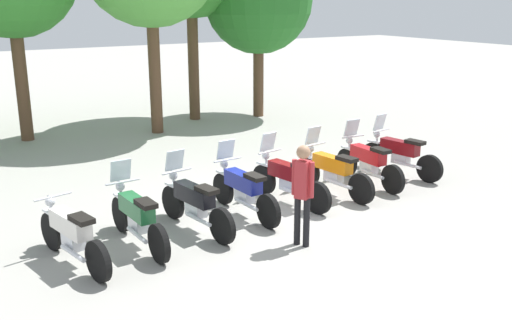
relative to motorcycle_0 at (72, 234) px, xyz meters
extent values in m
plane|color=#9E9B93|center=(3.90, 0.43, -0.50)|extent=(80.00, 80.00, 0.00)
cylinder|color=black|center=(-0.15, 0.73, -0.18)|extent=(0.23, 0.65, 0.64)
cylinder|color=black|center=(0.17, -0.78, -0.18)|extent=(0.23, 0.65, 0.64)
cube|color=silver|center=(-0.15, 0.73, 0.16)|extent=(0.19, 0.38, 0.04)
cube|color=silver|center=(0.00, 0.02, 0.17)|extent=(0.45, 0.98, 0.30)
cube|color=silver|center=(0.01, -0.03, -0.10)|extent=(0.30, 0.44, 0.24)
cube|color=black|center=(0.08, -0.37, 0.36)|extent=(0.33, 0.48, 0.08)
cylinder|color=silver|center=(-0.14, 0.64, 0.13)|extent=(0.10, 0.23, 0.64)
cylinder|color=silver|center=(-0.12, 0.55, 0.47)|extent=(0.61, 0.17, 0.04)
sphere|color=silver|center=(-0.14, 0.68, 0.35)|extent=(0.19, 0.19, 0.16)
cylinder|color=silver|center=(-0.08, -0.35, -0.16)|extent=(0.22, 0.70, 0.07)
cylinder|color=black|center=(1.07, 0.89, -0.18)|extent=(0.14, 0.64, 0.64)
cylinder|color=black|center=(1.17, -0.65, -0.18)|extent=(0.14, 0.64, 0.64)
cube|color=silver|center=(1.07, 0.89, 0.16)|extent=(0.14, 0.37, 0.04)
cube|color=#1E6033|center=(1.12, 0.17, 0.17)|extent=(0.32, 0.96, 0.30)
cube|color=silver|center=(1.12, 0.12, -0.10)|extent=(0.24, 0.41, 0.24)
cube|color=black|center=(1.14, -0.23, 0.36)|extent=(0.27, 0.45, 0.08)
cylinder|color=silver|center=(1.08, 0.80, 0.13)|extent=(0.06, 0.23, 0.64)
cylinder|color=silver|center=(1.08, 0.71, 0.47)|extent=(0.62, 0.07, 0.04)
sphere|color=silver|center=(1.08, 0.84, 0.35)|extent=(0.17, 0.17, 0.16)
cylinder|color=silver|center=(0.98, -0.19, -0.16)|extent=(0.11, 0.70, 0.07)
cube|color=silver|center=(1.08, 0.77, 0.67)|extent=(0.37, 0.15, 0.39)
cylinder|color=black|center=(2.11, 1.00, -0.18)|extent=(0.20, 0.65, 0.64)
cylinder|color=black|center=(2.35, -0.53, -0.18)|extent=(0.20, 0.65, 0.64)
cube|color=silver|center=(2.11, 1.00, 0.16)|extent=(0.17, 0.37, 0.04)
cube|color=black|center=(2.22, 0.28, 0.17)|extent=(0.40, 0.98, 0.30)
cube|color=silver|center=(2.23, 0.23, -0.10)|extent=(0.28, 0.43, 0.24)
cube|color=black|center=(2.28, -0.11, 0.36)|extent=(0.30, 0.47, 0.08)
cylinder|color=silver|center=(2.13, 0.91, 0.13)|extent=(0.08, 0.23, 0.64)
cylinder|color=silver|center=(2.14, 0.82, 0.47)|extent=(0.62, 0.13, 0.04)
sphere|color=silver|center=(2.12, 0.95, 0.35)|extent=(0.18, 0.18, 0.16)
cylinder|color=silver|center=(2.12, -0.09, -0.16)|extent=(0.18, 0.70, 0.07)
cube|color=silver|center=(2.13, 0.88, 0.67)|extent=(0.38, 0.19, 0.39)
cylinder|color=black|center=(3.29, 1.20, -0.18)|extent=(0.14, 0.65, 0.64)
cylinder|color=black|center=(3.39, -0.34, -0.18)|extent=(0.14, 0.65, 0.64)
cube|color=silver|center=(3.29, 1.20, 0.16)|extent=(0.14, 0.37, 0.04)
cube|color=navy|center=(3.34, 0.48, 0.17)|extent=(0.32, 0.96, 0.30)
cube|color=silver|center=(3.34, 0.43, -0.10)|extent=(0.25, 0.41, 0.24)
cube|color=black|center=(3.36, 0.08, 0.36)|extent=(0.27, 0.45, 0.08)
cylinder|color=silver|center=(3.30, 1.11, 0.13)|extent=(0.06, 0.23, 0.64)
cylinder|color=silver|center=(3.30, 1.02, 0.47)|extent=(0.62, 0.08, 0.04)
sphere|color=silver|center=(3.30, 1.15, 0.35)|extent=(0.17, 0.17, 0.16)
cylinder|color=silver|center=(3.20, 0.12, -0.16)|extent=(0.11, 0.70, 0.07)
cube|color=silver|center=(3.30, 1.08, 0.67)|extent=(0.37, 0.16, 0.39)
cylinder|color=black|center=(4.32, 1.29, -0.18)|extent=(0.21, 0.65, 0.64)
cylinder|color=black|center=(4.59, -0.23, -0.18)|extent=(0.21, 0.65, 0.64)
cube|color=silver|center=(4.32, 1.29, 0.16)|extent=(0.18, 0.38, 0.04)
cube|color=maroon|center=(4.44, 0.58, 0.17)|extent=(0.42, 0.98, 0.30)
cube|color=silver|center=(4.45, 0.53, -0.10)|extent=(0.29, 0.43, 0.24)
cube|color=black|center=(4.51, 0.19, 0.36)|extent=(0.31, 0.47, 0.08)
cylinder|color=silver|center=(4.34, 1.21, 0.13)|extent=(0.09, 0.23, 0.64)
cylinder|color=silver|center=(4.35, 1.12, 0.47)|extent=(0.62, 0.14, 0.04)
sphere|color=silver|center=(4.33, 1.24, 0.35)|extent=(0.19, 0.19, 0.16)
cylinder|color=silver|center=(4.35, 0.21, -0.16)|extent=(0.19, 0.70, 0.07)
cube|color=silver|center=(4.34, 1.18, 0.67)|extent=(0.38, 0.19, 0.39)
cylinder|color=black|center=(5.47, 1.28, -0.18)|extent=(0.18, 0.65, 0.64)
cylinder|color=black|center=(5.66, -0.25, -0.18)|extent=(0.18, 0.65, 0.64)
cube|color=silver|center=(5.47, 1.28, 0.16)|extent=(0.16, 0.37, 0.04)
cube|color=orange|center=(5.56, 0.56, 0.17)|extent=(0.38, 0.98, 0.30)
cube|color=silver|center=(5.56, 0.51, -0.10)|extent=(0.27, 0.42, 0.24)
cube|color=black|center=(5.61, 0.17, 0.36)|extent=(0.29, 0.47, 0.08)
cylinder|color=silver|center=(5.48, 1.19, 0.13)|extent=(0.08, 0.23, 0.64)
cylinder|color=silver|center=(5.49, 1.10, 0.47)|extent=(0.62, 0.11, 0.04)
sphere|color=silver|center=(5.47, 1.23, 0.35)|extent=(0.18, 0.18, 0.16)
cylinder|color=silver|center=(5.44, 0.20, -0.16)|extent=(0.16, 0.70, 0.07)
cube|color=silver|center=(5.48, 1.16, 0.67)|extent=(0.37, 0.18, 0.39)
cylinder|color=black|center=(6.70, 1.43, -0.18)|extent=(0.12, 0.64, 0.64)
cylinder|color=black|center=(6.66, -0.12, -0.18)|extent=(0.12, 0.64, 0.64)
cube|color=silver|center=(6.70, 1.43, 0.16)|extent=(0.13, 0.36, 0.04)
cube|color=red|center=(6.68, 0.71, 0.17)|extent=(0.28, 0.96, 0.30)
cube|color=silver|center=(6.68, 0.66, -0.10)|extent=(0.23, 0.41, 0.24)
cube|color=black|center=(6.67, 0.31, 0.36)|extent=(0.25, 0.45, 0.08)
cylinder|color=silver|center=(6.69, 1.34, 0.13)|extent=(0.06, 0.23, 0.64)
cylinder|color=silver|center=(6.69, 1.25, 0.47)|extent=(0.62, 0.05, 0.04)
sphere|color=silver|center=(6.69, 1.38, 0.35)|extent=(0.16, 0.16, 0.16)
cylinder|color=silver|center=(6.51, 0.36, -0.16)|extent=(0.09, 0.70, 0.07)
cube|color=silver|center=(6.69, 1.31, 0.67)|extent=(0.36, 0.14, 0.39)
cylinder|color=black|center=(7.65, 1.56, -0.18)|extent=(0.21, 0.65, 0.64)
cylinder|color=black|center=(7.93, 0.03, -0.18)|extent=(0.21, 0.65, 0.64)
cube|color=silver|center=(7.65, 1.56, 0.16)|extent=(0.18, 0.38, 0.04)
cube|color=maroon|center=(7.78, 0.85, 0.17)|extent=(0.43, 0.98, 0.30)
cube|color=silver|center=(7.79, 0.80, -0.10)|extent=(0.29, 0.43, 0.24)
cube|color=black|center=(7.85, 0.45, 0.36)|extent=(0.31, 0.48, 0.08)
cylinder|color=silver|center=(7.66, 1.47, 0.13)|extent=(0.09, 0.23, 0.64)
cylinder|color=silver|center=(7.68, 1.38, 0.47)|extent=(0.62, 0.15, 0.04)
sphere|color=silver|center=(7.66, 1.51, 0.35)|extent=(0.19, 0.19, 0.16)
cylinder|color=silver|center=(7.68, 0.47, -0.16)|extent=(0.19, 0.70, 0.07)
cube|color=silver|center=(7.67, 1.44, 0.67)|extent=(0.38, 0.19, 0.39)
cylinder|color=black|center=(3.43, -1.20, -0.08)|extent=(0.15, 0.15, 0.85)
cylinder|color=black|center=(3.51, -1.35, -0.08)|extent=(0.15, 0.15, 0.85)
cube|color=#B22D33|center=(3.47, -1.27, 0.66)|extent=(0.28, 0.29, 0.63)
cylinder|color=#B22D33|center=(3.39, -1.13, 0.68)|extent=(0.11, 0.11, 0.60)
cylinder|color=#B22D33|center=(3.54, -1.41, 0.68)|extent=(0.11, 0.11, 0.60)
sphere|color=#A87A5B|center=(3.47, -1.27, 1.12)|extent=(0.31, 0.31, 0.23)
cylinder|color=brown|center=(0.93, 8.97, 1.23)|extent=(0.36, 0.36, 3.47)
cylinder|color=brown|center=(4.56, 7.93, 1.39)|extent=(0.36, 0.36, 3.78)
cylinder|color=brown|center=(6.43, 9.18, 1.47)|extent=(0.36, 0.36, 3.94)
cylinder|color=brown|center=(8.58, 8.52, 0.85)|extent=(0.36, 0.36, 2.71)
camera|label=1|loc=(-1.82, -8.54, 3.53)|focal=40.36mm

